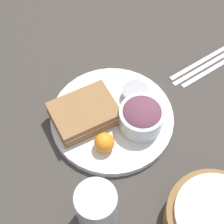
# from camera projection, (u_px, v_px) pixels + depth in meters

# --- Properties ---
(ground_plane) EXTENTS (4.00, 4.00, 0.00)m
(ground_plane) POSITION_uv_depth(u_px,v_px,m) (112.00, 121.00, 0.92)
(ground_plane) COLOR #3D3833
(plate) EXTENTS (0.30, 0.30, 0.02)m
(plate) POSITION_uv_depth(u_px,v_px,m) (112.00, 118.00, 0.91)
(plate) COLOR silver
(plate) RESTS_ON ground_plane
(sandwich) EXTENTS (0.17, 0.14, 0.04)m
(sandwich) POSITION_uv_depth(u_px,v_px,m) (84.00, 113.00, 0.88)
(sandwich) COLOR olive
(sandwich) RESTS_ON plate
(salad_bowl) EXTENTS (0.11, 0.11, 0.07)m
(salad_bowl) POSITION_uv_depth(u_px,v_px,m) (142.00, 116.00, 0.86)
(salad_bowl) COLOR silver
(salad_bowl) RESTS_ON plate
(dressing_cup) EXTENTS (0.07, 0.07, 0.03)m
(dressing_cup) POSITION_uv_depth(u_px,v_px,m) (135.00, 94.00, 0.92)
(dressing_cup) COLOR #99999E
(dressing_cup) RESTS_ON plate
(orange_wedge) EXTENTS (0.05, 0.05, 0.05)m
(orange_wedge) POSITION_uv_depth(u_px,v_px,m) (104.00, 143.00, 0.84)
(orange_wedge) COLOR orange
(orange_wedge) RESTS_ON plate
(drink_glass) EXTENTS (0.08, 0.08, 0.12)m
(drink_glass) POSITION_uv_depth(u_px,v_px,m) (97.00, 208.00, 0.74)
(drink_glass) COLOR silver
(drink_glass) RESTS_ON ground_plane
(bread_basket) EXTENTS (0.20, 0.20, 0.07)m
(bread_basket) POSITION_uv_depth(u_px,v_px,m) (213.00, 219.00, 0.76)
(bread_basket) COLOR olive
(bread_basket) RESTS_ON ground_plane
(fork) EXTENTS (0.19, 0.08, 0.01)m
(fork) POSITION_uv_depth(u_px,v_px,m) (199.00, 63.00, 1.02)
(fork) COLOR silver
(fork) RESTS_ON ground_plane
(knife) EXTENTS (0.20, 0.08, 0.01)m
(knife) POSITION_uv_depth(u_px,v_px,m) (203.00, 67.00, 1.01)
(knife) COLOR silver
(knife) RESTS_ON ground_plane
(spoon) EXTENTS (0.17, 0.07, 0.01)m
(spoon) POSITION_uv_depth(u_px,v_px,m) (208.00, 71.00, 1.00)
(spoon) COLOR silver
(spoon) RESTS_ON ground_plane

